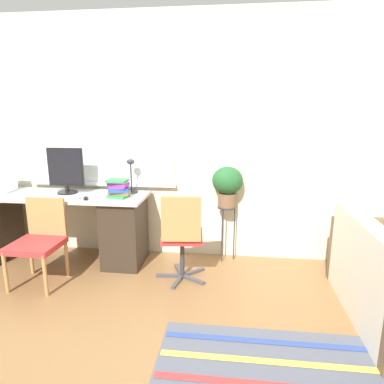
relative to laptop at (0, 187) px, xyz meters
name	(u,v)px	position (x,y,z in m)	size (l,w,h in m)	color
ground_plane	(135,276)	(1.66, -0.37, -0.82)	(14.00, 14.00, 0.00)	olive
wall_back_with_window	(145,138)	(1.63, 0.31, 0.54)	(9.00, 0.12, 2.70)	beige
desk	(58,225)	(0.70, -0.07, -0.41)	(2.03, 0.60, 0.77)	#B2B7BC
laptop	(0,187)	(0.00, 0.00, 0.00)	(0.36, 0.28, 0.22)	#B7B7BC
monitor	(66,171)	(0.81, 0.00, 0.20)	(0.40, 0.22, 0.50)	black
keyboard	(59,198)	(0.85, -0.25, -0.04)	(0.44, 0.11, 0.02)	silver
mouse	(86,198)	(1.15, -0.27, -0.03)	(0.04, 0.07, 0.04)	black
desk_lamp	(131,172)	(1.51, 0.11, 0.18)	(0.14, 0.14, 0.38)	#2D2D33
book_stack	(118,188)	(1.44, -0.12, 0.05)	(0.24, 0.20, 0.19)	green
desk_chair_wooden	(39,239)	(0.77, -0.58, -0.38)	(0.46, 0.47, 0.82)	#B2844C
office_chair_swivel	(182,235)	(2.16, -0.40, -0.34)	(0.51, 0.52, 0.90)	#47474C
plant_stand	(227,215)	(2.58, 0.18, -0.29)	(0.21, 0.21, 0.63)	#333338
potted_plant	(227,183)	(2.58, 0.18, 0.07)	(0.34, 0.34, 0.44)	brown
floor_rug_striped	(270,362)	(2.92, -1.47, -0.82)	(1.54, 0.72, 0.01)	#565B6B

